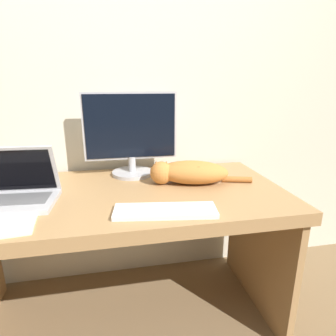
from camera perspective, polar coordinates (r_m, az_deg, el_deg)
name	(u,v)px	position (r m, az deg, el deg)	size (l,w,h in m)	color
wall_back	(114,77)	(1.75, -10.89, 17.77)	(6.40, 0.06, 2.60)	beige
desk	(123,220)	(1.45, -9.14, -10.36)	(1.60, 0.79, 0.75)	#A37A4C
monitor	(131,135)	(1.59, -7.53, 6.69)	(0.52, 0.23, 0.47)	#B2B2B7
laptop	(16,192)	(1.40, -28.57, -4.34)	(0.35, 0.27, 0.25)	#B7B7BC
external_keyboard	(165,211)	(1.15, -0.55, -8.67)	(0.43, 0.19, 0.02)	white
cat	(189,172)	(1.47, 4.23, -0.78)	(0.54, 0.27, 0.12)	#C67A38
paper_notepad	(13,220)	(1.25, -29.00, -9.19)	(0.20, 0.29, 0.01)	#F4EFC6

